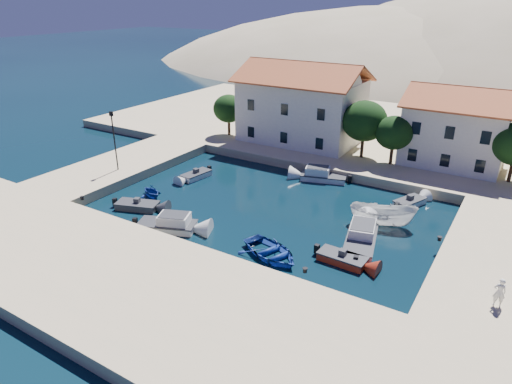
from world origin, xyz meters
TOP-DOWN VIEW (x-y plane):
  - ground at (0.00, 0.00)m, footprint 400.00×400.00m
  - quay_south at (0.00, -6.00)m, footprint 52.00×12.00m
  - quay_west at (-19.00, 10.00)m, footprint 8.00×20.00m
  - quay_north at (2.00, 38.00)m, footprint 80.00×36.00m
  - building_left at (-6.00, 28.00)m, footprint 14.70×9.45m
  - building_mid at (12.00, 29.00)m, footprint 10.50×8.40m
  - trees at (4.51, 25.46)m, footprint 37.30×5.30m
  - lamppost at (-17.50, 8.00)m, footprint 0.35×0.25m
  - bollards at (2.80, 3.87)m, footprint 29.36×9.56m
  - motorboat_grey_sw at (-10.30, 3.58)m, footprint 4.17×2.87m
  - cabin_cruiser_south at (-5.27, 1.97)m, footprint 5.22×3.69m
  - rowboat_south at (4.22, 2.82)m, footprint 6.14×5.29m
  - motorboat_red_se at (9.09, 4.81)m, footprint 3.61×1.73m
  - cabin_cruiser_east at (9.32, 8.04)m, footprint 3.45×5.89m
  - boat_east at (9.74, 12.12)m, footprint 5.89×3.67m
  - motorboat_white_ne at (10.67, 17.39)m, footprint 2.61×3.52m
  - rowboat_west at (-11.20, 6.35)m, footprint 3.13×2.89m
  - motorboat_white_west at (-10.55, 12.44)m, footprint 1.94×3.56m
  - cabin_cruiser_north at (1.27, 19.00)m, footprint 5.08×3.23m
  - pedestrian at (19.24, 3.59)m, footprint 0.78×0.61m

SIDE VIEW (x-z plane):
  - ground at x=0.00m, z-range 0.00..0.00m
  - rowboat_south at x=4.22m, z-range -0.53..0.53m
  - boat_east at x=9.74m, z-range -1.07..1.07m
  - rowboat_west at x=-11.20m, z-range -0.68..0.68m
  - motorboat_grey_sw at x=-10.30m, z-range -0.33..0.92m
  - motorboat_red_se at x=9.09m, z-range -0.33..0.92m
  - motorboat_white_west at x=-10.55m, z-range -0.33..0.92m
  - motorboat_white_ne at x=10.67m, z-range -0.33..0.92m
  - cabin_cruiser_south at x=-5.27m, z-range -0.32..1.28m
  - cabin_cruiser_east at x=9.32m, z-range -0.32..1.28m
  - cabin_cruiser_north at x=1.27m, z-range -0.32..1.28m
  - quay_south at x=0.00m, z-range 0.00..1.00m
  - quay_west at x=-19.00m, z-range 0.00..1.00m
  - quay_north at x=2.00m, z-range 0.00..1.00m
  - bollards at x=2.80m, z-range 1.00..1.30m
  - pedestrian at x=19.24m, z-range 1.00..2.90m
  - lamppost at x=-17.50m, z-range 1.64..7.87m
  - trees at x=4.51m, z-range 1.61..8.06m
  - building_mid at x=12.00m, z-range 1.07..9.37m
  - building_left at x=-6.00m, z-range 1.09..10.79m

